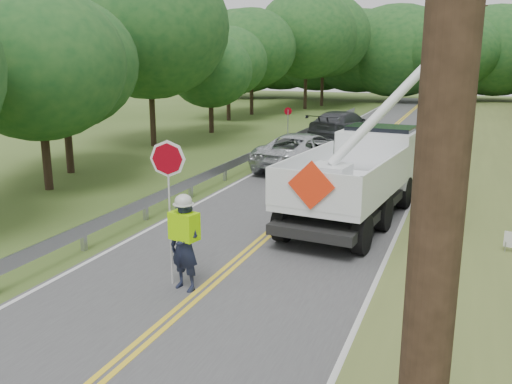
% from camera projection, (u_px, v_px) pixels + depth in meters
% --- Properties ---
extents(ground, '(140.00, 140.00, 0.00)m').
position_uv_depth(ground, '(130.00, 354.00, 9.51)').
color(ground, '#354F1A').
rests_on(ground, ground).
extents(road, '(7.20, 96.00, 0.03)m').
position_uv_depth(road, '(328.00, 183.00, 22.17)').
color(road, '#484749').
rests_on(road, ground).
extents(guardrail, '(0.18, 48.00, 0.77)m').
position_uv_depth(guardrail, '(244.00, 160.00, 24.27)').
color(guardrail, '#9A9CA3').
rests_on(guardrail, ground).
extents(utility_poles, '(1.60, 43.30, 10.00)m').
position_uv_depth(utility_poles, '(473.00, 49.00, 21.87)').
color(utility_poles, black).
rests_on(utility_poles, ground).
extents(treeline_left, '(12.03, 53.50, 11.08)m').
position_uv_depth(treeline_left, '(248.00, 41.00, 40.33)').
color(treeline_left, '#332319').
rests_on(treeline_left, ground).
extents(treeline_horizon, '(56.17, 13.34, 9.94)m').
position_uv_depth(treeline_horizon, '(431.00, 51.00, 58.88)').
color(treeline_horizon, '#194A1F').
rests_on(treeline_horizon, ground).
extents(flagger, '(1.23, 0.63, 3.26)m').
position_uv_depth(flagger, '(184.00, 239.00, 11.85)').
color(flagger, '#191E33').
rests_on(flagger, road).
extents(bucket_truck, '(4.44, 7.76, 7.28)m').
position_uv_depth(bucket_truck, '(369.00, 164.00, 17.59)').
color(bucket_truck, black).
rests_on(bucket_truck, road).
extents(suv_silver, '(3.53, 6.25, 1.65)m').
position_uv_depth(suv_silver, '(304.00, 151.00, 24.74)').
color(suv_silver, silver).
rests_on(suv_silver, road).
extents(suv_darkgrey, '(3.60, 6.32, 1.73)m').
position_uv_depth(suv_darkgrey, '(343.00, 125.00, 33.67)').
color(suv_darkgrey, '#37393E').
rests_on(suv_darkgrey, road).
extents(stop_sign_permanent, '(0.40, 0.26, 2.15)m').
position_uv_depth(stop_sign_permanent, '(288.00, 121.00, 31.50)').
color(stop_sign_permanent, '#9A9CA3').
rests_on(stop_sign_permanent, ground).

